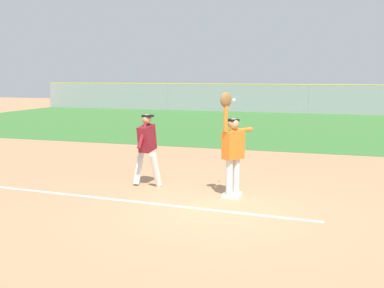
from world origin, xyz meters
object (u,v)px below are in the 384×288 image
Objects in this scene: first_base at (232,195)px; parked_car_green at (320,102)px; parked_car_white at (204,100)px; parked_car_tan at (257,100)px; runner at (147,145)px; baseball at (234,100)px; fielder at (232,146)px.

first_base is 26.07m from parked_car_green.
parked_car_white and parked_car_tan have the same top height.
first_base is 0.09× the size of parked_car_tan.
parked_car_tan is (-4.13, 26.29, 0.63)m from first_base.
baseball is at bearing 3.53° from runner.
runner reaches higher than parked_car_green.
parked_car_green is at bearing -4.93° from parked_car_tan.
parked_car_green reaches higher than first_base.
first_base is 0.22× the size of runner.
runner is 0.38× the size of parked_car_white.
parked_car_green is (2.72, 25.68, -0.32)m from runner.
parked_car_white is 1.02× the size of parked_car_tan.
parked_car_white is (-8.37, 26.16, -0.45)m from fielder.
runner is 26.48m from parked_car_white.
fielder is 2.21m from runner.
baseball is 0.02× the size of parked_car_tan.
baseball reaches higher than parked_car_white.
baseball is at bearing -83.06° from parked_car_tan.
parked_car_tan is at bearing -46.03° from fielder.
baseball is 26.39m from parked_car_tan.
parked_car_white is at bearing 174.33° from parked_car_green.
runner is 0.38× the size of parked_car_green.
first_base is 0.17× the size of fielder.
parked_car_white and parked_car_green have the same top height.
parked_car_green is (0.56, 26.05, 0.63)m from first_base.
first_base is at bearing -80.02° from baseball.
fielder is 30.81× the size of baseball.
parked_car_tan is at bearing 100.77° from runner.
first_base is 5.14× the size of baseball.
parked_car_tan is (4.23, 0.19, 0.00)m from parked_car_white.
first_base is 0.08× the size of parked_car_white.
parked_car_green is at bearing 88.76° from first_base.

